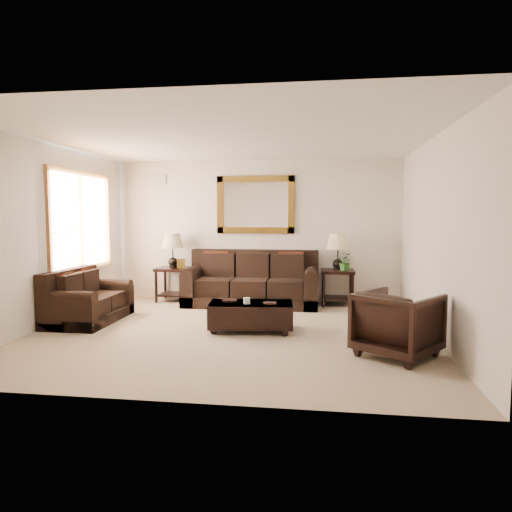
# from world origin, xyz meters

# --- Properties ---
(room) EXTENTS (5.51, 5.01, 2.71)m
(room) POSITION_xyz_m (0.00, 0.00, 1.35)
(room) COLOR gray
(room) RESTS_ON ground
(window) EXTENTS (0.07, 1.96, 1.66)m
(window) POSITION_xyz_m (-2.70, 0.90, 1.55)
(window) COLOR white
(window) RESTS_ON room
(mirror) EXTENTS (1.50, 0.06, 1.10)m
(mirror) POSITION_xyz_m (0.00, 2.47, 1.85)
(mirror) COLOR #4E2E0F
(mirror) RESTS_ON room
(air_vent) EXTENTS (0.25, 0.02, 0.18)m
(air_vent) POSITION_xyz_m (-1.90, 2.48, 2.35)
(air_vent) COLOR #999999
(air_vent) RESTS_ON room
(sofa) EXTENTS (2.43, 1.05, 0.99)m
(sofa) POSITION_xyz_m (0.00, 2.02, 0.36)
(sofa) COLOR black
(sofa) RESTS_ON room
(loveseat) EXTENTS (0.86, 1.45, 0.81)m
(loveseat) POSITION_xyz_m (-2.35, 0.31, 0.30)
(loveseat) COLOR black
(loveseat) RESTS_ON room
(end_table_left) EXTENTS (0.59, 0.59, 1.30)m
(end_table_left) POSITION_xyz_m (-1.55, 2.16, 0.85)
(end_table_left) COLOR black
(end_table_left) RESTS_ON room
(end_table_right) EXTENTS (0.60, 0.60, 1.32)m
(end_table_right) POSITION_xyz_m (1.57, 2.16, 0.86)
(end_table_right) COLOR black
(end_table_right) RESTS_ON room
(coffee_table) EXTENTS (1.25, 0.76, 0.51)m
(coffee_table) POSITION_xyz_m (0.28, 0.07, 0.25)
(coffee_table) COLOR black
(coffee_table) RESTS_ON room
(armchair) EXTENTS (1.11, 1.10, 0.84)m
(armchair) POSITION_xyz_m (2.15, -0.86, 0.42)
(armchair) COLOR black
(armchair) RESTS_ON floor
(potted_plant) EXTENTS (0.40, 0.42, 0.26)m
(potted_plant) POSITION_xyz_m (1.70, 2.05, 0.78)
(potted_plant) COLOR #285D20
(potted_plant) RESTS_ON end_table_right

